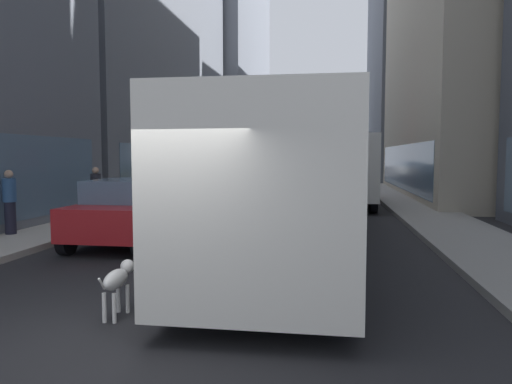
# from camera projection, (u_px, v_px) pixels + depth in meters

# --- Properties ---
(ground_plane) EXTENTS (120.00, 120.00, 0.00)m
(ground_plane) POSITION_uv_depth(u_px,v_px,m) (304.00, 182.00, 40.04)
(ground_plane) COLOR #232326
(sidewalk_left) EXTENTS (2.40, 110.00, 0.15)m
(sidewalk_left) POSITION_uv_depth(u_px,v_px,m) (238.00, 180.00, 40.90)
(sidewalk_left) COLOR #ADA89E
(sidewalk_left) RESTS_ON ground
(sidewalk_right) EXTENTS (2.40, 110.00, 0.15)m
(sidewalk_right) POSITION_uv_depth(u_px,v_px,m) (372.00, 181.00, 39.17)
(sidewalk_right) COLOR gray
(sidewalk_right) RESTS_ON ground
(building_left_mid) EXTENTS (9.48, 22.19, 19.17)m
(building_left_mid) POSITION_uv_depth(u_px,v_px,m) (116.00, 44.00, 30.98)
(building_left_mid) COLOR slate
(building_left_mid) RESTS_ON ground
(building_left_far) EXTENTS (11.97, 22.37, 23.44)m
(building_left_far) POSITION_uv_depth(u_px,v_px,m) (205.00, 72.00, 53.32)
(building_left_far) COLOR slate
(building_left_far) RESTS_ON ground
(building_right_far) EXTENTS (11.97, 14.60, 20.29)m
(building_right_far) POSITION_uv_depth(u_px,v_px,m) (444.00, 64.00, 40.85)
(building_right_far) COLOR slate
(building_right_far) RESTS_ON ground
(transit_bus) EXTENTS (2.78, 11.53, 3.05)m
(transit_bus) POSITION_uv_depth(u_px,v_px,m) (289.00, 175.00, 10.69)
(transit_bus) COLOR silver
(transit_bus) RESTS_ON ground
(car_grey_wagon) EXTENTS (1.87, 4.58, 1.62)m
(car_grey_wagon) POSITION_uv_depth(u_px,v_px,m) (257.00, 186.00, 21.85)
(car_grey_wagon) COLOR slate
(car_grey_wagon) RESTS_ON ground
(car_black_suv) EXTENTS (1.79, 4.48, 1.62)m
(car_black_suv) POSITION_uv_depth(u_px,v_px,m) (338.00, 175.00, 34.20)
(car_black_suv) COLOR black
(car_black_suv) RESTS_ON ground
(car_yellow_taxi) EXTENTS (1.81, 4.21, 1.62)m
(car_yellow_taxi) POSITION_uv_depth(u_px,v_px,m) (257.00, 176.00, 32.38)
(car_yellow_taxi) COLOR yellow
(car_yellow_taxi) RESTS_ON ground
(car_red_coupe) EXTENTS (1.95, 4.37, 1.62)m
(car_red_coupe) POSITION_uv_depth(u_px,v_px,m) (135.00, 210.00, 11.97)
(car_red_coupe) COLOR red
(car_red_coupe) RESTS_ON ground
(car_blue_hatchback) EXTENTS (1.75, 4.15, 1.62)m
(car_blue_hatchback) POSITION_uv_depth(u_px,v_px,m) (273.00, 171.00, 42.11)
(car_blue_hatchback) COLOR #4C6BB7
(car_blue_hatchback) RESTS_ON ground
(car_white_van) EXTENTS (1.94, 4.40, 1.62)m
(car_white_van) POSITION_uv_depth(u_px,v_px,m) (320.00, 168.00, 51.66)
(car_white_van) COLOR silver
(car_white_van) RESTS_ON ground
(box_truck) EXTENTS (2.30, 7.50, 3.05)m
(box_truck) POSITION_uv_depth(u_px,v_px,m) (345.00, 168.00, 20.75)
(box_truck) COLOR #A51919
(box_truck) RESTS_ON ground
(dalmatian_dog) EXTENTS (0.22, 0.96, 0.72)m
(dalmatian_dog) POSITION_uv_depth(u_px,v_px,m) (118.00, 279.00, 6.46)
(dalmatian_dog) COLOR white
(dalmatian_dog) RESTS_ON ground
(pedestrian_with_handbag) EXTENTS (0.45, 0.34, 1.69)m
(pedestrian_with_handbag) POSITION_uv_depth(u_px,v_px,m) (96.00, 192.00, 15.52)
(pedestrian_with_handbag) COLOR #1E1E2D
(pedestrian_with_handbag) RESTS_ON sidewalk_left
(pedestrian_in_coat) EXTENTS (0.34, 0.34, 1.69)m
(pedestrian_in_coat) POSITION_uv_depth(u_px,v_px,m) (10.00, 201.00, 12.34)
(pedestrian_in_coat) COLOR #1E1E2D
(pedestrian_in_coat) RESTS_ON sidewalk_left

